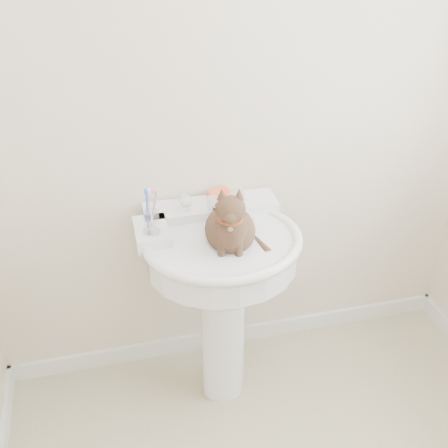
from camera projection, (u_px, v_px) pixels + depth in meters
wall_back at (236, 110)px, 2.23m from camera, size 2.20×0.00×2.50m
baseboard_back at (234, 335)px, 2.87m from camera, size 2.20×0.02×0.09m
pedestal_sink at (222, 269)px, 2.26m from camera, size 0.65×0.63×0.89m
faucet at (213, 200)px, 2.27m from camera, size 0.28×0.12×0.14m
soap_bar at (219, 194)px, 2.37m from camera, size 0.10×0.08×0.03m
toothbrush_cup at (151, 221)px, 2.12m from camera, size 0.07×0.07×0.18m
cat at (231, 227)px, 2.10m from camera, size 0.21×0.27×0.39m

